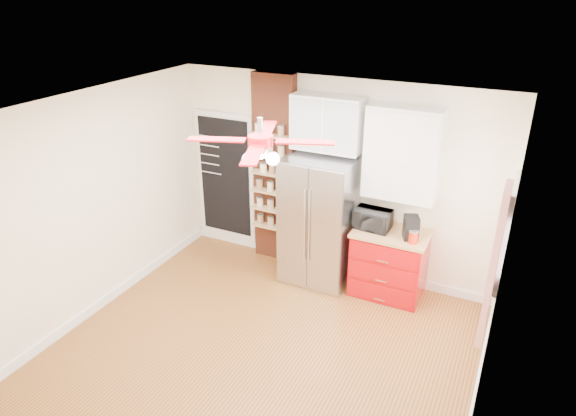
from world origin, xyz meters
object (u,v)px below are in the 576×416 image
at_px(coffee_maker, 411,228).
at_px(ceiling_fan, 260,141).
at_px(toaster_oven, 373,219).
at_px(red_cabinet, 389,263).
at_px(canister_left, 413,237).
at_px(pantry_jar_oats, 263,168).
at_px(fridge, 319,221).

bearing_deg(coffee_maker, ceiling_fan, -148.47).
bearing_deg(toaster_oven, coffee_maker, -5.22).
bearing_deg(ceiling_fan, red_cabinet, 61.29).
xyz_separation_m(ceiling_fan, coffee_maker, (1.17, 1.61, -1.38)).
bearing_deg(canister_left, pantry_jar_oats, 173.25).
distance_m(red_cabinet, canister_left, 0.63).
bearing_deg(pantry_jar_oats, coffee_maker, -4.27).
relative_size(ceiling_fan, canister_left, 9.37).
xyz_separation_m(fridge, canister_left, (1.27, -0.12, 0.10)).
bearing_deg(pantry_jar_oats, canister_left, -6.75).
distance_m(coffee_maker, pantry_jar_oats, 2.16).
distance_m(red_cabinet, pantry_jar_oats, 2.11).
xyz_separation_m(red_cabinet, toaster_oven, (-0.26, -0.00, 0.57)).
height_order(ceiling_fan, pantry_jar_oats, ceiling_fan).
relative_size(toaster_oven, pantry_jar_oats, 3.77).
bearing_deg(fridge, toaster_oven, 3.76).
bearing_deg(ceiling_fan, coffee_maker, 54.05).
xyz_separation_m(ceiling_fan, pantry_jar_oats, (-0.95, 1.77, -0.99)).
height_order(red_cabinet, canister_left, canister_left).
bearing_deg(ceiling_fan, toaster_oven, 68.40).
relative_size(toaster_oven, canister_left, 3.03).
bearing_deg(pantry_jar_oats, toaster_oven, -3.21).
distance_m(canister_left, pantry_jar_oats, 2.23).
relative_size(red_cabinet, canister_left, 6.29).
xyz_separation_m(ceiling_fan, canister_left, (1.22, 1.51, -1.45)).
bearing_deg(coffee_maker, fridge, 156.50).
xyz_separation_m(toaster_oven, canister_left, (0.56, -0.17, -0.05)).
height_order(toaster_oven, canister_left, toaster_oven).
xyz_separation_m(coffee_maker, canister_left, (0.06, -0.10, -0.07)).
relative_size(fridge, red_cabinet, 1.86).
height_order(red_cabinet, ceiling_fan, ceiling_fan).
distance_m(ceiling_fan, toaster_oven, 2.28).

